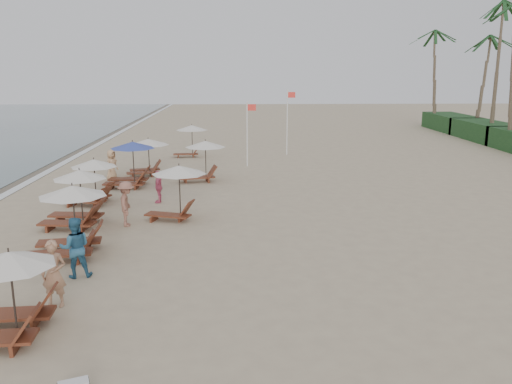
{
  "coord_description": "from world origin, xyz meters",
  "views": [
    {
      "loc": [
        0.24,
        -15.96,
        6.03
      ],
      "look_at": [
        1.0,
        4.41,
        1.3
      ],
      "focal_mm": 37.09,
      "sensor_mm": 36.0,
      "label": 1
    }
  ],
  "objects_px": {
    "lounger_station_2": "(74,202)",
    "lounger_station_3": "(90,182)",
    "beachgoer_mid_a": "(75,247)",
    "beachgoer_far_b": "(112,165)",
    "lounger_station_1": "(66,224)",
    "inland_station_1": "(201,157)",
    "flag_pole_near": "(248,130)",
    "lounger_station_0": "(1,300)",
    "inland_station_0": "(175,185)",
    "lounger_station_4": "(129,166)",
    "beachgoer_mid_b": "(127,204)",
    "beachgoer_far_a": "(159,187)",
    "beachgoer_near": "(54,274)",
    "inland_station_2": "(190,136)",
    "lounger_station_5": "(146,154)"
  },
  "relations": [
    {
      "from": "lounger_station_2",
      "to": "lounger_station_3",
      "type": "distance_m",
      "value": 3.67
    },
    {
      "from": "beachgoer_mid_a",
      "to": "beachgoer_far_b",
      "type": "relative_size",
      "value": 1.07
    },
    {
      "from": "lounger_station_1",
      "to": "inland_station_1",
      "type": "bearing_deg",
      "value": 72.79
    },
    {
      "from": "flag_pole_near",
      "to": "lounger_station_1",
      "type": "bearing_deg",
      "value": -111.01
    },
    {
      "from": "lounger_station_0",
      "to": "inland_station_0",
      "type": "height_order",
      "value": "inland_station_0"
    },
    {
      "from": "lounger_station_1",
      "to": "lounger_station_4",
      "type": "relative_size",
      "value": 0.99
    },
    {
      "from": "lounger_station_1",
      "to": "flag_pole_near",
      "type": "relative_size",
      "value": 0.65
    },
    {
      "from": "beachgoer_mid_b",
      "to": "beachgoer_far_a",
      "type": "relative_size",
      "value": 1.18
    },
    {
      "from": "beachgoer_near",
      "to": "beachgoer_mid_b",
      "type": "relative_size",
      "value": 1.0
    },
    {
      "from": "inland_station_0",
      "to": "lounger_station_2",
      "type": "bearing_deg",
      "value": -168.11
    },
    {
      "from": "inland_station_1",
      "to": "beachgoer_far_a",
      "type": "relative_size",
      "value": 1.83
    },
    {
      "from": "beachgoer_near",
      "to": "flag_pole_near",
      "type": "bearing_deg",
      "value": 79.04
    },
    {
      "from": "lounger_station_3",
      "to": "inland_station_2",
      "type": "xyz_separation_m",
      "value": [
        3.46,
        13.26,
        0.48
      ]
    },
    {
      "from": "lounger_station_2",
      "to": "beachgoer_far_a",
      "type": "distance_m",
      "value": 4.59
    },
    {
      "from": "inland_station_1",
      "to": "inland_station_0",
      "type": "bearing_deg",
      "value": -94.52
    },
    {
      "from": "lounger_station_2",
      "to": "lounger_station_3",
      "type": "relative_size",
      "value": 1.05
    },
    {
      "from": "lounger_station_2",
      "to": "beachgoer_near",
      "type": "bearing_deg",
      "value": -77.34
    },
    {
      "from": "beachgoer_far_b",
      "to": "flag_pole_near",
      "type": "xyz_separation_m",
      "value": [
        7.68,
        4.06,
        1.45
      ]
    },
    {
      "from": "beachgoer_near",
      "to": "beachgoer_far_a",
      "type": "relative_size",
      "value": 1.18
    },
    {
      "from": "inland_station_1",
      "to": "beachgoer_far_a",
      "type": "distance_m",
      "value": 5.07
    },
    {
      "from": "lounger_station_3",
      "to": "inland_station_1",
      "type": "relative_size",
      "value": 0.91
    },
    {
      "from": "beachgoer_near",
      "to": "beachgoer_mid_b",
      "type": "bearing_deg",
      "value": 90.81
    },
    {
      "from": "inland_station_0",
      "to": "beachgoer_mid_b",
      "type": "relative_size",
      "value": 1.48
    },
    {
      "from": "beachgoer_mid_a",
      "to": "beachgoer_far_a",
      "type": "bearing_deg",
      "value": -111.11
    },
    {
      "from": "lounger_station_4",
      "to": "inland_station_1",
      "type": "xyz_separation_m",
      "value": [
        3.74,
        1.19,
        0.23
      ]
    },
    {
      "from": "lounger_station_3",
      "to": "lounger_station_4",
      "type": "distance_m",
      "value": 3.71
    },
    {
      "from": "lounger_station_3",
      "to": "lounger_station_2",
      "type": "bearing_deg",
      "value": -84.58
    },
    {
      "from": "inland_station_1",
      "to": "beachgoer_far_b",
      "type": "bearing_deg",
      "value": 173.91
    },
    {
      "from": "beachgoer_far_b",
      "to": "beachgoer_mid_b",
      "type": "bearing_deg",
      "value": -142.2
    },
    {
      "from": "lounger_station_0",
      "to": "beachgoer_mid_a",
      "type": "xyz_separation_m",
      "value": [
        0.61,
        3.64,
        -0.02
      ]
    },
    {
      "from": "inland_station_0",
      "to": "flag_pole_near",
      "type": "height_order",
      "value": "flag_pole_near"
    },
    {
      "from": "beachgoer_mid_b",
      "to": "flag_pole_near",
      "type": "xyz_separation_m",
      "value": [
        5.05,
        13.06,
        1.41
      ]
    },
    {
      "from": "inland_station_0",
      "to": "beachgoer_mid_a",
      "type": "distance_m",
      "value": 6.56
    },
    {
      "from": "inland_station_2",
      "to": "beachgoer_near",
      "type": "height_order",
      "value": "inland_station_2"
    },
    {
      "from": "inland_station_0",
      "to": "lounger_station_0",
      "type": "bearing_deg",
      "value": -106.31
    },
    {
      "from": "lounger_station_0",
      "to": "lounger_station_5",
      "type": "relative_size",
      "value": 1.02
    },
    {
      "from": "inland_station_0",
      "to": "inland_station_1",
      "type": "xyz_separation_m",
      "value": [
        0.6,
        7.59,
        -0.07
      ]
    },
    {
      "from": "inland_station_2",
      "to": "beachgoer_far_a",
      "type": "distance_m",
      "value": 13.29
    },
    {
      "from": "inland_station_0",
      "to": "inland_station_2",
      "type": "xyz_separation_m",
      "value": [
        -0.75,
        16.1,
        0.06
      ]
    },
    {
      "from": "beachgoer_far_b",
      "to": "beachgoer_far_a",
      "type": "bearing_deg",
      "value": -126.16
    },
    {
      "from": "lounger_station_0",
      "to": "flag_pole_near",
      "type": "bearing_deg",
      "value": 74.46
    },
    {
      "from": "lounger_station_5",
      "to": "flag_pole_near",
      "type": "xyz_separation_m",
      "value": [
        6.0,
        2.62,
        1.08
      ]
    },
    {
      "from": "inland_station_1",
      "to": "beachgoer_mid_b",
      "type": "distance_m",
      "value": 8.81
    },
    {
      "from": "beachgoer_far_a",
      "to": "beachgoer_far_b",
      "type": "distance_m",
      "value": 6.26
    },
    {
      "from": "lounger_station_0",
      "to": "inland_station_0",
      "type": "relative_size",
      "value": 0.98
    },
    {
      "from": "beachgoer_near",
      "to": "beachgoer_far_b",
      "type": "height_order",
      "value": "beachgoer_near"
    },
    {
      "from": "lounger_station_0",
      "to": "inland_station_0",
      "type": "xyz_separation_m",
      "value": [
        2.86,
        9.78,
        0.5
      ]
    },
    {
      "from": "inland_station_2",
      "to": "beachgoer_mid_b",
      "type": "bearing_deg",
      "value": -93.54
    },
    {
      "from": "lounger_station_1",
      "to": "inland_station_1",
      "type": "relative_size",
      "value": 0.98
    },
    {
      "from": "lounger_station_0",
      "to": "beachgoer_near",
      "type": "relative_size",
      "value": 1.46
    }
  ]
}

